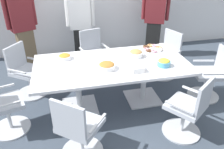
{
  "coord_description": "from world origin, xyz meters",
  "views": [
    {
      "loc": [
        -0.72,
        -3.14,
        2.34
      ],
      "look_at": [
        0.0,
        0.0,
        0.55
      ],
      "focal_mm": 36.93,
      "sensor_mm": 36.0,
      "label": 1
    }
  ],
  "objects": [
    {
      "name": "person_standing_2",
      "position": [
        1.37,
        1.67,
        0.91
      ],
      "size": [
        0.58,
        0.39,
        1.75
      ],
      "rotation": [
        0.0,
        0.0,
        -3.59
      ],
      "color": "black",
      "rests_on": "ground"
    },
    {
      "name": "office_chair_6",
      "position": [
        -1.63,
        -0.32,
        0.41
      ],
      "size": [
        0.67,
        0.67,
        0.91
      ],
      "rotation": [
        0.0,
        0.0,
        -1.28
      ],
      "color": "silver",
      "rests_on": "ground"
    },
    {
      "name": "office_chair_5",
      "position": [
        -1.4,
        0.63,
        0.41
      ],
      "size": [
        0.75,
        0.75,
        0.91
      ],
      "rotation": [
        0.0,
        0.0,
        -2.17
      ],
      "color": "silver",
      "rests_on": "ground"
    },
    {
      "name": "snack_bowl_chips_orange",
      "position": [
        -0.71,
        0.32,
        0.79
      ],
      "size": [
        0.21,
        0.21,
        0.09
      ],
      "color": "white",
      "rests_on": "conference_table"
    },
    {
      "name": "office_chair_4",
      "position": [
        -0.12,
        1.1,
        0.41
      ],
      "size": [
        0.67,
        0.67,
        0.91
      ],
      "rotation": [
        0.0,
        0.0,
        -2.87
      ],
      "color": "silver",
      "rests_on": "ground"
    },
    {
      "name": "snack_bowl_pretzels",
      "position": [
        -0.12,
        -0.16,
        0.8
      ],
      "size": [
        0.26,
        0.26,
        0.1
      ],
      "color": "white",
      "rests_on": "conference_table"
    },
    {
      "name": "napkin_pile",
      "position": [
        0.31,
        -0.33,
        0.79
      ],
      "size": [
        0.17,
        0.17,
        0.08
      ],
      "primitive_type": "cube",
      "color": "white",
      "rests_on": "conference_table"
    },
    {
      "name": "snack_bowl_cookies",
      "position": [
        0.44,
        0.16,
        0.81
      ],
      "size": [
        0.23,
        0.23,
        0.12
      ],
      "color": "white",
      "rests_on": "conference_table"
    },
    {
      "name": "donut_platter",
      "position": [
        0.81,
        0.37,
        0.77
      ],
      "size": [
        0.36,
        0.36,
        0.04
      ],
      "color": "white",
      "rests_on": "conference_table"
    },
    {
      "name": "ground_plane",
      "position": [
        0.0,
        0.0,
        -0.01
      ],
      "size": [
        10.0,
        10.0,
        0.01
      ],
      "primitive_type": "cube",
      "color": "#3D4754"
    },
    {
      "name": "office_chair_0",
      "position": [
        -0.65,
        -1.02,
        0.41
      ],
      "size": [
        0.76,
        0.76,
        0.91
      ],
      "rotation": [
        0.0,
        0.0,
        -0.68
      ],
      "color": "silver",
      "rests_on": "ground"
    },
    {
      "name": "office_chair_3",
      "position": [
        1.27,
        0.73,
        0.41
      ],
      "size": [
        0.69,
        0.69,
        0.91
      ],
      "rotation": [
        0.0,
        0.0,
        -4.36
      ],
      "color": "silver",
      "rests_on": "ground"
    },
    {
      "name": "office_chair_1",
      "position": [
        0.84,
        -0.96,
        0.41
      ],
      "size": [
        0.75,
        0.75,
        0.91
      ],
      "rotation": [
        0.0,
        0.0,
        0.63
      ],
      "color": "silver",
      "rests_on": "ground"
    },
    {
      "name": "office_chair_2",
      "position": [
        1.68,
        -0.18,
        0.41
      ],
      "size": [
        0.64,
        0.64,
        0.91
      ],
      "rotation": [
        0.0,
        0.0,
        1.36
      ],
      "color": "silver",
      "rests_on": "ground"
    },
    {
      "name": "person_standing_0",
      "position": [
        -1.45,
        1.59,
        0.97
      ],
      "size": [
        0.59,
        0.39,
        1.85
      ],
      "rotation": [
        0.0,
        0.0,
        -2.7
      ],
      "color": "brown",
      "rests_on": "ground"
    },
    {
      "name": "snack_bowl_chips_yellow",
      "position": [
        0.75,
        -0.26,
        0.81
      ],
      "size": [
        0.2,
        0.2,
        0.12
      ],
      "color": "#4C9EC6",
      "rests_on": "conference_table"
    },
    {
      "name": "person_standing_1",
      "position": [
        -0.29,
        1.7,
        0.87
      ],
      "size": [
        0.62,
        0.27,
        1.68
      ],
      "rotation": [
        0.0,
        0.0,
        -3.26
      ],
      "color": "black",
      "rests_on": "ground"
    },
    {
      "name": "conference_table",
      "position": [
        0.0,
        0.0,
        0.63
      ],
      "size": [
        2.4,
        1.2,
        0.75
      ],
      "color": "silver",
      "rests_on": "ground"
    }
  ]
}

